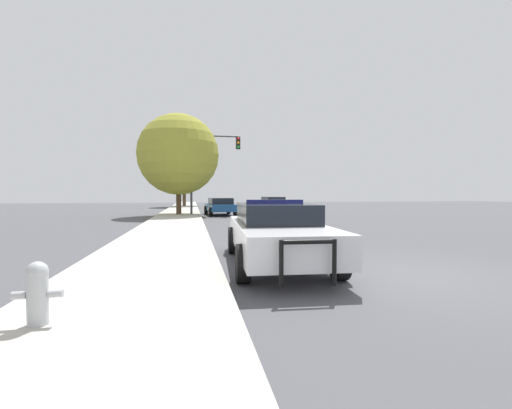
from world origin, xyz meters
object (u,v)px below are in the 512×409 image
(police_car, at_px, (276,231))
(fire_hydrant, at_px, (38,291))
(car_background_midblock, at_px, (220,206))
(tree_sidewalk_mid, at_px, (178,155))
(car_background_oncoming, at_px, (274,204))
(tree_sidewalk_far, at_px, (184,170))
(traffic_light, at_px, (210,158))

(police_car, relative_size, fire_hydrant, 7.29)
(car_background_midblock, xyz_separation_m, tree_sidewalk_mid, (-2.97, -0.48, 3.66))
(car_background_oncoming, distance_m, car_background_midblock, 6.15)
(car_background_oncoming, height_order, tree_sidewalk_far, tree_sidewalk_far)
(tree_sidewalk_mid, bearing_deg, car_background_midblock, 9.15)
(tree_sidewalk_mid, bearing_deg, fire_hydrant, -92.14)
(fire_hydrant, bearing_deg, police_car, 43.19)
(tree_sidewalk_far, relative_size, tree_sidewalk_mid, 0.98)
(police_car, relative_size, tree_sidewalk_far, 0.75)
(tree_sidewalk_far, height_order, tree_sidewalk_mid, tree_sidewalk_mid)
(police_car, bearing_deg, tree_sidewalk_mid, -77.27)
(car_background_midblock, bearing_deg, tree_sidewalk_mid, -175.70)
(police_car, relative_size, car_background_oncoming, 1.11)
(police_car, bearing_deg, car_background_oncoming, -99.92)
(police_car, height_order, tree_sidewalk_mid, tree_sidewalk_mid)
(car_background_midblock, height_order, tree_sidewalk_mid, tree_sidewalk_mid)
(fire_hydrant, relative_size, traffic_light, 0.12)
(traffic_light, height_order, tree_sidewalk_far, tree_sidewalk_far)
(car_background_oncoming, bearing_deg, police_car, 73.37)
(car_background_oncoming, relative_size, car_background_midblock, 1.07)
(car_background_oncoming, bearing_deg, traffic_light, 32.29)
(car_background_oncoming, height_order, car_background_midblock, car_background_oncoming)
(tree_sidewalk_far, bearing_deg, tree_sidewalk_mid, -90.05)
(fire_hydrant, relative_size, tree_sidewalk_far, 0.10)
(fire_hydrant, height_order, car_background_midblock, car_background_midblock)
(traffic_light, bearing_deg, tree_sidewalk_far, 97.59)
(fire_hydrant, height_order, car_background_oncoming, car_background_oncoming)
(traffic_light, distance_m, car_background_midblock, 3.57)
(tree_sidewalk_far, xyz_separation_m, tree_sidewalk_mid, (-0.02, -16.59, -0.01))
(traffic_light, bearing_deg, tree_sidewalk_mid, -177.37)
(police_car, height_order, fire_hydrant, police_car)
(traffic_light, height_order, car_background_oncoming, traffic_light)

